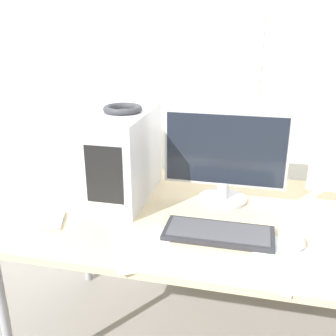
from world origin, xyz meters
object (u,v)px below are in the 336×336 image
Objects in this scene: mouse at (297,242)px; cell_phone at (55,221)px; keyboard at (219,233)px; pc_tower at (125,155)px; headphones at (123,109)px; monitor_main at (225,156)px.

cell_phone is (-0.94, -0.04, -0.01)m from mouse.
mouse is at bearing -1.18° from keyboard.
pc_tower is at bearing 38.43° from cell_phone.
headphones is 0.32× the size of monitor_main.
headphones is (-0.00, 0.00, 0.21)m from pc_tower.
headphones reaches higher than monitor_main.
cell_phone is at bearing -122.54° from pc_tower.
keyboard is (0.46, -0.27, -0.19)m from pc_tower.
monitor_main is (0.44, 0.05, 0.01)m from pc_tower.
monitor_main is at bearing 133.05° from mouse.
headphones is 1.55× the size of mouse.
keyboard is (0.02, -0.31, -0.20)m from monitor_main.
keyboard is at bearing -30.14° from pc_tower.
monitor_main reaches higher than keyboard.
pc_tower is 0.56m from keyboard.
monitor_main reaches higher than cell_phone.
monitor_main is 1.29× the size of keyboard.
monitor_main is at bearing 6.01° from pc_tower.
keyboard is 3.78× the size of mouse.
mouse reaches higher than cell_phone.
mouse is at bearing -20.23° from headphones.
mouse is 0.94m from cell_phone.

